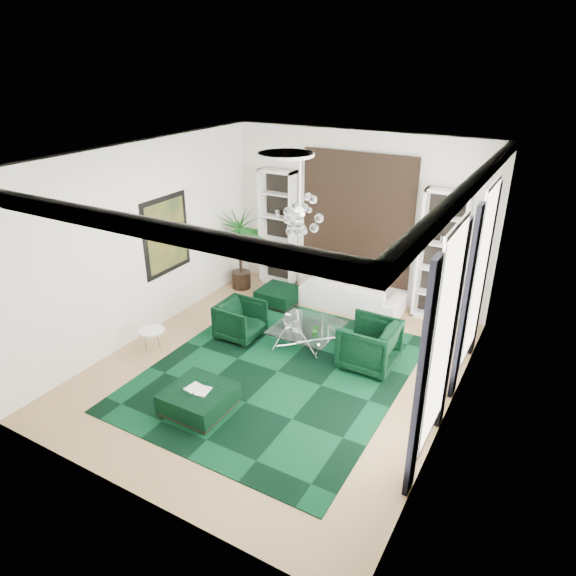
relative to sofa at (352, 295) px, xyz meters
The scene contains 30 objects.
floor 2.87m from the sofa, 94.69° to the right, with size 6.00×7.00×0.02m, color #A38356.
ceiling 4.50m from the sofa, 94.69° to the right, with size 6.00×7.00×0.02m, color white.
wall_back 1.73m from the sofa, 109.08° to the left, with size 6.00×0.02×3.80m, color white.
wall_front 6.54m from the sofa, 92.10° to the right, with size 6.00×0.02×3.80m, color white.
wall_left 4.59m from the sofa, 138.81° to the right, with size 0.02×7.00×3.80m, color white.
wall_right 4.27m from the sofa, 45.61° to the right, with size 0.02×7.00×3.80m, color white.
crown_molding 4.41m from the sofa, 94.69° to the right, with size 6.00×7.00×0.18m, color white, non-canonical shape.
ceiling_medallion 4.28m from the sofa, 95.24° to the right, with size 0.90×0.90×0.05m, color white.
tapestry 1.71m from the sofa, 110.49° to the left, with size 2.50×0.06×2.80m, color black.
shelving_left 2.48m from the sofa, 167.78° to the left, with size 0.90×0.38×2.80m, color white, non-canonical shape.
shelving_right 2.08m from the sofa, 15.39° to the left, with size 0.90×0.38×2.80m, color white, non-canonical shape.
painting 4.19m from the sofa, 145.06° to the right, with size 0.04×1.30×1.60m, color black.
window_near 4.90m from the sofa, 53.58° to the right, with size 0.03×1.10×2.90m, color white.
curtain_near_a 5.44m from the sofa, 58.92° to the right, with size 0.07×0.30×3.25m, color black.
curtain_near_b 4.23m from the sofa, 47.37° to the right, with size 0.07×0.30×3.25m, color black.
window_far 3.44m from the sofa, 25.87° to the right, with size 0.03×1.10×2.90m, color white.
curtain_far_a 3.69m from the sofa, 37.87° to the right, with size 0.07×0.30×3.25m, color black.
curtain_far_b 3.08m from the sofa, 11.57° to the right, with size 0.07×0.30×3.25m, color black.
rug 3.03m from the sofa, 92.74° to the right, with size 4.20×5.00×0.02m, color black.
sofa is the anchor object (origin of this frame).
armchair_left 2.69m from the sofa, 122.28° to the right, with size 0.81×0.83×0.76m, color black.
armchair_right 2.33m from the sofa, 59.62° to the right, with size 0.95×0.98×0.89m, color black.
coffee_table 1.94m from the sofa, 93.62° to the right, with size 1.22×1.22×0.42m, color white, non-canonical shape.
ottoman_side 1.65m from the sofa, 158.57° to the right, with size 0.84×0.84×0.37m, color black.
ottoman_front 4.60m from the sofa, 98.61° to the right, with size 0.98×0.98×0.39m, color black.
book 4.60m from the sofa, 98.61° to the right, with size 0.39×0.26×0.03m, color white.
side_table 4.40m from the sofa, 125.60° to the right, with size 0.48×0.48×0.47m, color white.
palm 2.95m from the sofa, behind, with size 1.55×1.55×2.48m, color #124A15, non-canonical shape.
chandelier 3.57m from the sofa, 89.72° to the right, with size 0.85×0.85×0.77m, color white, non-canonical shape.
table_plant 2.20m from the sofa, 85.20° to the right, with size 0.15×0.12×0.26m, color #124A15.
Camera 1 is at (4.06, -6.83, 5.20)m, focal length 32.00 mm.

